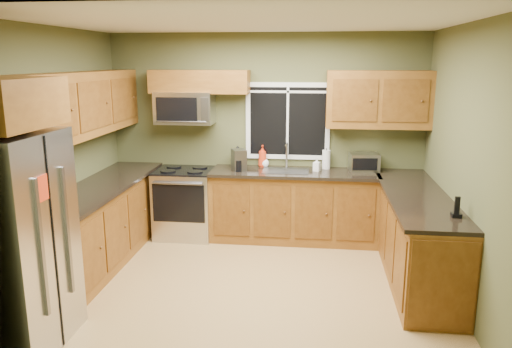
% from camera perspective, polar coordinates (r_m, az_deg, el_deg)
% --- Properties ---
extents(floor, '(4.20, 4.20, 0.00)m').
position_cam_1_polar(floor, '(5.42, -1.00, -12.75)').
color(floor, '#A57F48').
rests_on(floor, ground).
extents(ceiling, '(4.20, 4.20, 0.00)m').
position_cam_1_polar(ceiling, '(4.90, -1.12, 17.02)').
color(ceiling, white).
rests_on(ceiling, back_wall).
extents(back_wall, '(4.20, 0.00, 4.20)m').
position_cam_1_polar(back_wall, '(6.75, 1.07, 4.41)').
color(back_wall, '#4B4E2B').
rests_on(back_wall, ground).
extents(front_wall, '(4.20, 0.00, 4.20)m').
position_cam_1_polar(front_wall, '(3.27, -5.45, -4.95)').
color(front_wall, '#4B4E2B').
rests_on(front_wall, ground).
extents(left_wall, '(0.00, 3.60, 3.60)m').
position_cam_1_polar(left_wall, '(5.67, -22.58, 1.77)').
color(left_wall, '#4B4E2B').
rests_on(left_wall, ground).
extents(right_wall, '(0.00, 3.60, 3.60)m').
position_cam_1_polar(right_wall, '(5.14, 22.81, 0.68)').
color(right_wall, '#4B4E2B').
rests_on(right_wall, ground).
extents(window, '(1.12, 0.03, 1.02)m').
position_cam_1_polar(window, '(6.68, 3.64, 6.05)').
color(window, white).
rests_on(window, back_wall).
extents(base_cabinets_left, '(0.60, 2.65, 0.90)m').
position_cam_1_polar(base_cabinets_left, '(6.17, -17.27, -5.62)').
color(base_cabinets_left, brown).
rests_on(base_cabinets_left, ground).
extents(countertop_left, '(0.65, 2.65, 0.04)m').
position_cam_1_polar(countertop_left, '(6.03, -17.35, -1.40)').
color(countertop_left, black).
rests_on(countertop_left, base_cabinets_left).
extents(base_cabinets_back, '(2.17, 0.60, 0.90)m').
position_cam_1_polar(base_cabinets_back, '(6.62, 4.35, -3.77)').
color(base_cabinets_back, brown).
rests_on(base_cabinets_back, ground).
extents(countertop_back, '(2.17, 0.65, 0.04)m').
position_cam_1_polar(countertop_back, '(6.48, 4.41, 0.15)').
color(countertop_back, black).
rests_on(countertop_back, base_cabinets_back).
extents(base_cabinets_peninsula, '(0.60, 2.52, 0.90)m').
position_cam_1_polar(base_cabinets_peninsula, '(5.82, 17.75, -6.78)').
color(base_cabinets_peninsula, brown).
rests_on(base_cabinets_peninsula, ground).
extents(countertop_peninsula, '(0.65, 2.50, 0.04)m').
position_cam_1_polar(countertop_peninsula, '(5.68, 17.81, -2.28)').
color(countertop_peninsula, black).
rests_on(countertop_peninsula, base_cabinets_peninsula).
extents(upper_cabinets_left, '(0.33, 2.65, 0.72)m').
position_cam_1_polar(upper_cabinets_left, '(5.94, -19.38, 7.48)').
color(upper_cabinets_left, brown).
rests_on(upper_cabinets_left, left_wall).
extents(upper_cabinets_back_left, '(1.30, 0.33, 0.30)m').
position_cam_1_polar(upper_cabinets_back_left, '(6.66, -6.47, 10.44)').
color(upper_cabinets_back_left, brown).
rests_on(upper_cabinets_back_left, back_wall).
extents(upper_cabinets_back_right, '(1.30, 0.33, 0.72)m').
position_cam_1_polar(upper_cabinets_back_right, '(6.54, 13.82, 8.27)').
color(upper_cabinets_back_right, brown).
rests_on(upper_cabinets_back_right, back_wall).
extents(refrigerator, '(0.74, 0.90, 1.80)m').
position_cam_1_polar(refrigerator, '(4.53, -26.09, -7.14)').
color(refrigerator, '#B7B7BC').
rests_on(refrigerator, ground).
extents(range, '(0.76, 0.69, 0.94)m').
position_cam_1_polar(range, '(6.81, -8.09, -3.24)').
color(range, '#B7B7BC').
rests_on(range, ground).
extents(microwave, '(0.76, 0.41, 0.42)m').
position_cam_1_polar(microwave, '(6.70, -8.13, 7.49)').
color(microwave, '#B7B7BC').
rests_on(microwave, back_wall).
extents(sink, '(0.60, 0.42, 0.36)m').
position_cam_1_polar(sink, '(6.50, 3.41, 0.49)').
color(sink, slate).
rests_on(sink, countertop_back).
extents(toaster_oven, '(0.40, 0.32, 0.23)m').
position_cam_1_polar(toaster_oven, '(6.60, 12.24, 1.33)').
color(toaster_oven, '#B7B7BC').
rests_on(toaster_oven, countertop_back).
extents(coffee_maker, '(0.23, 0.27, 0.28)m').
position_cam_1_polar(coffee_maker, '(6.48, -1.98, 1.53)').
color(coffee_maker, slate).
rests_on(coffee_maker, countertop_back).
extents(kettle, '(0.17, 0.17, 0.29)m').
position_cam_1_polar(kettle, '(6.69, -2.10, 1.93)').
color(kettle, '#B7B7BC').
rests_on(kettle, countertop_back).
extents(paper_towel_roll, '(0.11, 0.11, 0.27)m').
position_cam_1_polar(paper_towel_roll, '(6.65, 8.02, 1.65)').
color(paper_towel_roll, white).
rests_on(paper_towel_roll, countertop_back).
extents(soap_bottle_a, '(0.12, 0.13, 0.29)m').
position_cam_1_polar(soap_bottle_a, '(6.70, 0.74, 2.06)').
color(soap_bottle_a, red).
rests_on(soap_bottle_a, countertop_back).
extents(soap_bottle_b, '(0.10, 0.10, 0.18)m').
position_cam_1_polar(soap_bottle_b, '(6.49, 6.96, 1.09)').
color(soap_bottle_b, white).
rests_on(soap_bottle_b, countertop_back).
extents(soap_bottle_c, '(0.15, 0.15, 0.15)m').
position_cam_1_polar(soap_bottle_c, '(6.71, 0.97, 1.47)').
color(soap_bottle_c, white).
rests_on(soap_bottle_c, countertop_back).
extents(cordless_phone, '(0.09, 0.09, 0.19)m').
position_cam_1_polar(cordless_phone, '(4.93, 21.95, -3.94)').
color(cordless_phone, black).
rests_on(cordless_phone, countertop_peninsula).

